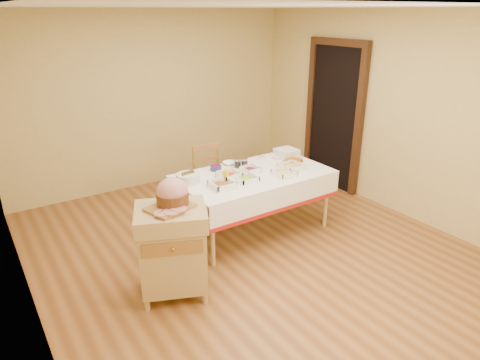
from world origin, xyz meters
name	(u,v)px	position (x,y,z in m)	size (l,w,h in m)	color
room_shell	(247,140)	(0.00, 0.00, 1.30)	(5.00, 5.00, 5.00)	#915B2C
doorway	(334,115)	(2.20, 0.90, 1.11)	(0.09, 1.10, 2.20)	black
dining_table	(253,186)	(0.30, 0.30, 0.60)	(1.82, 1.02, 0.76)	tan
butcher_cart	(173,247)	(-1.07, -0.33, 0.52)	(0.80, 0.74, 0.91)	tan
dining_chair	(210,179)	(0.15, 1.08, 0.47)	(0.45, 0.44, 0.91)	olive
ham_on_board	(172,195)	(-1.03, -0.30, 1.02)	(0.41, 0.39, 0.27)	olive
serving_dish_a	(222,185)	(-0.24, 0.13, 0.79)	(0.25, 0.25, 0.11)	white
serving_dish_b	(246,179)	(0.09, 0.14, 0.79)	(0.23, 0.23, 0.09)	white
serving_dish_c	(284,173)	(0.56, 0.04, 0.79)	(0.23, 0.23, 0.09)	white
serving_dish_d	(291,167)	(0.77, 0.17, 0.79)	(0.25, 0.25, 0.10)	white
serving_dish_e	(229,176)	(-0.03, 0.32, 0.80)	(0.25, 0.24, 0.12)	white
serving_dish_f	(251,170)	(0.30, 0.36, 0.79)	(0.21, 0.20, 0.10)	white
small_bowl_left	(182,176)	(-0.48, 0.63, 0.79)	(0.11, 0.11, 0.05)	white
small_bowl_mid	(216,168)	(-0.02, 0.64, 0.79)	(0.14, 0.14, 0.06)	navy
small_bowl_right	(262,158)	(0.66, 0.62, 0.79)	(0.10, 0.10, 0.05)	white
bowl_white_imported	(229,163)	(0.22, 0.72, 0.78)	(0.16, 0.16, 0.04)	white
bowl_small_imported	(278,157)	(0.88, 0.58, 0.78)	(0.15, 0.15, 0.05)	white
preserve_jar_left	(238,164)	(0.26, 0.58, 0.81)	(0.09, 0.09, 0.11)	silver
preserve_jar_right	(245,163)	(0.34, 0.55, 0.81)	(0.08, 0.08, 0.11)	silver
mustard_bottle	(226,176)	(-0.12, 0.24, 0.84)	(0.06, 0.06, 0.19)	yellow
bread_basket	(188,178)	(-0.47, 0.49, 0.81)	(0.27, 0.27, 0.12)	silver
plate_stack	(287,153)	(1.02, 0.56, 0.81)	(0.26, 0.26, 0.11)	white
brass_platter	(292,161)	(0.93, 0.34, 0.78)	(0.30, 0.22, 0.04)	#C18C36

